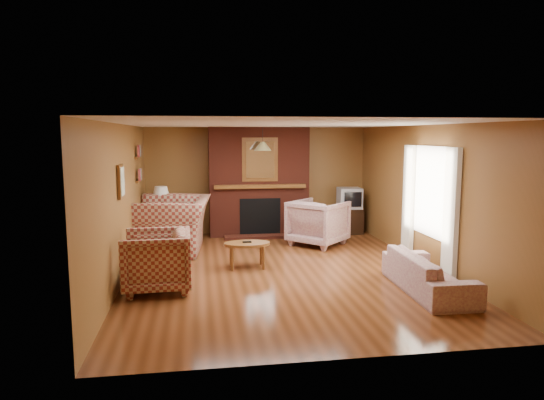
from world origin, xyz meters
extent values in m
plane|color=#4F2811|center=(0.00, 0.00, 0.00)|extent=(6.50, 6.50, 0.00)
plane|color=silver|center=(0.00, 0.00, 2.40)|extent=(6.50, 6.50, 0.00)
plane|color=brown|center=(0.00, 3.25, 1.20)|extent=(6.50, 0.00, 6.50)
plane|color=brown|center=(0.00, -3.25, 1.20)|extent=(6.50, 0.00, 6.50)
plane|color=brown|center=(-2.50, 0.00, 1.20)|extent=(0.00, 6.50, 6.50)
plane|color=brown|center=(2.50, 0.00, 1.20)|extent=(0.00, 6.50, 6.50)
cube|color=#561E13|center=(0.00, 3.00, 1.20)|extent=(2.20, 0.50, 2.40)
cube|color=black|center=(0.00, 2.77, 0.45)|extent=(0.90, 0.06, 0.80)
cube|color=#561E13|center=(0.00, 2.60, 0.03)|extent=(1.60, 0.35, 0.06)
cube|color=brown|center=(0.00, 2.73, 1.12)|extent=(2.00, 0.18, 0.08)
cube|color=brown|center=(0.00, 2.76, 1.70)|extent=(0.78, 0.05, 0.95)
cube|color=white|center=(0.00, 2.73, 1.70)|extent=(0.62, 0.02, 0.80)
cube|color=beige|center=(2.44, -0.95, 1.05)|extent=(0.08, 0.35, 2.00)
cube|color=beige|center=(2.44, 0.55, 1.05)|extent=(0.08, 0.35, 2.00)
cube|color=white|center=(2.48, -0.20, 1.30)|extent=(0.03, 1.10, 1.50)
cube|color=brown|center=(-2.47, 1.90, 1.35)|extent=(0.06, 0.55, 0.04)
cube|color=brown|center=(-2.47, 1.90, 1.80)|extent=(0.06, 0.55, 0.04)
cube|color=brown|center=(-2.47, -0.30, 1.55)|extent=(0.04, 0.40, 0.50)
cube|color=white|center=(-2.44, -0.30, 1.55)|extent=(0.01, 0.32, 0.42)
cylinder|color=black|center=(0.00, 2.30, 2.22)|extent=(0.01, 0.01, 0.35)
cone|color=#B68C49|center=(0.00, 2.30, 2.00)|extent=(0.36, 0.36, 0.18)
imported|color=maroon|center=(-1.85, 1.66, 0.52)|extent=(1.54, 1.72, 1.04)
imported|color=maroon|center=(-1.95, -0.74, 0.44)|extent=(0.99, 0.96, 0.88)
imported|color=#BEB593|center=(1.90, -1.37, 0.27)|extent=(0.79, 1.87, 0.54)
imported|color=#BEB593|center=(1.06, 1.77, 0.46)|extent=(1.41, 1.41, 0.92)
ellipsoid|color=brown|center=(-0.54, 0.26, 0.41)|extent=(0.78, 0.48, 0.05)
cube|color=black|center=(-0.54, 0.26, 0.44)|extent=(0.15, 0.05, 0.02)
cylinder|color=brown|center=(-0.28, 0.42, 0.19)|extent=(0.05, 0.05, 0.39)
cylinder|color=brown|center=(-0.80, 0.42, 0.19)|extent=(0.05, 0.05, 0.39)
cylinder|color=brown|center=(-0.28, 0.11, 0.19)|extent=(0.05, 0.05, 0.39)
cylinder|color=brown|center=(-0.80, 0.11, 0.19)|extent=(0.05, 0.05, 0.39)
cube|color=brown|center=(-2.10, 2.45, 0.28)|extent=(0.43, 0.43, 0.56)
sphere|color=white|center=(-2.10, 2.45, 0.71)|extent=(0.30, 0.30, 0.30)
cylinder|color=black|center=(-2.10, 2.45, 0.88)|extent=(0.03, 0.03, 0.09)
cone|color=white|center=(-2.10, 2.45, 1.05)|extent=(0.38, 0.38, 0.26)
cube|color=black|center=(2.05, 2.80, 0.29)|extent=(0.56, 0.52, 0.58)
cube|color=#AAADB2|center=(2.05, 2.80, 0.81)|extent=(0.53, 0.52, 0.46)
cube|color=black|center=(2.05, 2.55, 0.81)|extent=(0.39, 0.05, 0.33)
camera|label=1|loc=(-1.34, -7.69, 2.23)|focal=32.00mm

